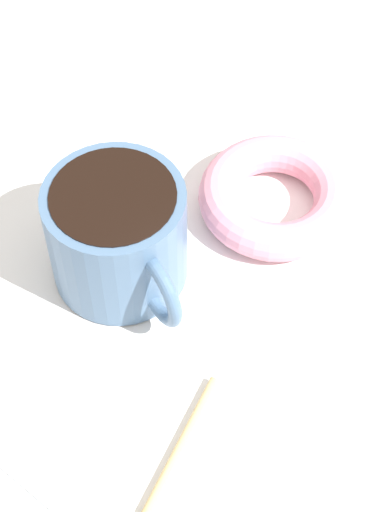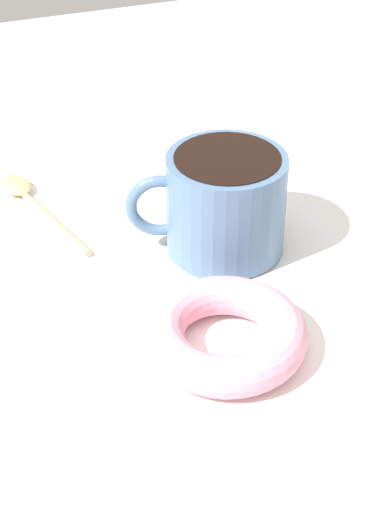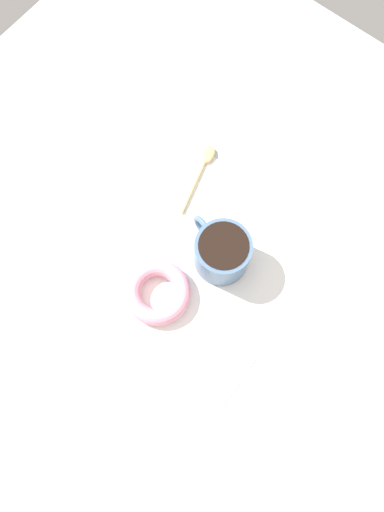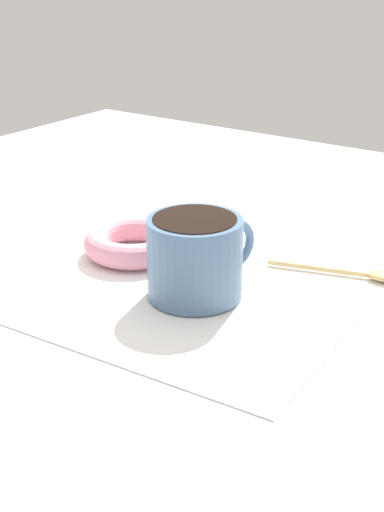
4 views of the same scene
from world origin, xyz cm
name	(u,v)px [view 2 (image 2 of 4)]	position (x,y,z in cm)	size (l,w,h in cm)	color
ground_plane	(230,304)	(0.00, 0.00, -1.00)	(120.00, 120.00, 2.00)	#B2BCC6
napkin	(192,279)	(-2.10, 2.41, 0.15)	(35.92, 35.92, 0.30)	white
coffee_cup	(224,201)	(1.58, 5.45, 4.42)	(12.06, 9.15, 7.95)	slate
donut	(225,334)	(-2.73, -5.79, 1.68)	(10.98, 10.98, 2.75)	pink
spoon	(27,196)	(-11.55, 17.44, 0.70)	(5.39, 13.89, 0.90)	#D8B772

